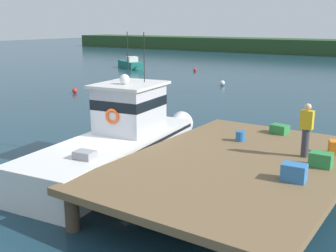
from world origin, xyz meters
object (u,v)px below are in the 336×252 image
(crate_single_far, at_px, (321,160))
(mooring_buoy_spare_mooring, at_px, (195,70))
(crate_stack_near_edge, at_px, (294,172))
(mooring_buoy_inshore, at_px, (222,83))
(deckhand_by_the_boat, at_px, (306,129))
(moored_boat_mid_harbor, at_px, (131,64))
(mooring_buoy_outer, at_px, (75,91))
(crate_stack_mid_dock, at_px, (280,129))
(main_fishing_boat, at_px, (121,141))
(bait_bucket, at_px, (240,136))

(crate_single_far, relative_size, mooring_buoy_spare_mooring, 1.73)
(crate_stack_near_edge, bearing_deg, mooring_buoy_inshore, 120.82)
(crate_single_far, xyz_separation_m, deckhand_by_the_boat, (-0.64, 0.65, 0.65))
(mooring_buoy_spare_mooring, height_order, mooring_buoy_inshore, mooring_buoy_inshore)
(moored_boat_mid_harbor, distance_m, mooring_buoy_outer, 17.83)
(crate_stack_mid_dock, relative_size, mooring_buoy_outer, 1.61)
(crate_stack_mid_dock, bearing_deg, crate_stack_near_edge, -66.37)
(crate_stack_near_edge, distance_m, crate_single_far, 1.52)
(crate_stack_mid_dock, distance_m, moored_boat_mid_harbor, 34.89)
(mooring_buoy_spare_mooring, xyz_separation_m, mooring_buoy_inshore, (7.18, -7.72, 0.04))
(crate_single_far, bearing_deg, moored_boat_mid_harbor, 136.77)
(main_fishing_boat, relative_size, mooring_buoy_inshore, 23.70)
(crate_single_far, bearing_deg, bait_bucket, 158.57)
(deckhand_by_the_boat, distance_m, moored_boat_mid_harbor, 37.58)
(main_fishing_boat, distance_m, moored_boat_mid_harbor, 34.25)
(crate_stack_near_edge, bearing_deg, crate_single_far, 79.41)
(crate_stack_near_edge, bearing_deg, moored_boat_mid_harbor, 134.90)
(crate_stack_near_edge, xyz_separation_m, deckhand_by_the_boat, (-0.36, 2.14, 0.64))
(crate_stack_mid_dock, relative_size, crate_stack_near_edge, 1.00)
(moored_boat_mid_harbor, bearing_deg, mooring_buoy_inshore, -23.19)
(bait_bucket, bearing_deg, crate_stack_mid_dock, 66.15)
(crate_stack_mid_dock, xyz_separation_m, mooring_buoy_outer, (-18.23, 7.33, -1.18))
(main_fishing_boat, distance_m, deckhand_by_the_boat, 6.37)
(crate_stack_near_edge, relative_size, bait_bucket, 1.76)
(deckhand_by_the_boat, bearing_deg, mooring_buoy_inshore, 122.77)
(crate_single_far, bearing_deg, main_fishing_boat, -175.36)
(crate_stack_mid_dock, relative_size, moored_boat_mid_harbor, 0.12)
(moored_boat_mid_harbor, height_order, mooring_buoy_spare_mooring, moored_boat_mid_harbor)
(bait_bucket, bearing_deg, deckhand_by_the_boat, -12.53)
(crate_stack_near_edge, distance_m, mooring_buoy_outer, 23.33)
(bait_bucket, distance_m, mooring_buoy_outer, 19.71)
(crate_stack_mid_dock, relative_size, crate_single_far, 1.00)
(bait_bucket, xyz_separation_m, moored_boat_mid_harbor, (-25.06, 25.18, -0.90))
(moored_boat_mid_harbor, distance_m, mooring_buoy_inshore, 16.28)
(main_fishing_boat, distance_m, mooring_buoy_spare_mooring, 31.25)
(bait_bucket, relative_size, deckhand_by_the_boat, 0.21)
(crate_stack_mid_dock, relative_size, bait_bucket, 1.76)
(main_fishing_boat, height_order, moored_boat_mid_harbor, main_fishing_boat)
(crate_stack_mid_dock, bearing_deg, moored_boat_mid_harbor, 137.75)
(main_fishing_boat, relative_size, mooring_buoy_outer, 26.77)
(bait_bucket, bearing_deg, mooring_buoy_spare_mooring, 123.12)
(main_fishing_boat, bearing_deg, crate_single_far, 4.64)
(crate_stack_mid_dock, height_order, mooring_buoy_inshore, crate_stack_mid_dock)
(deckhand_by_the_boat, bearing_deg, mooring_buoy_outer, 154.18)
(crate_stack_mid_dock, xyz_separation_m, moored_boat_mid_harbor, (-25.82, 23.45, -0.89))
(crate_stack_near_edge, xyz_separation_m, mooring_buoy_outer, (-20.15, 11.71, -1.24))
(crate_single_far, relative_size, mooring_buoy_inshore, 1.43)
(deckhand_by_the_boat, distance_m, mooring_buoy_inshore, 23.01)
(bait_bucket, distance_m, deckhand_by_the_boat, 2.47)
(crate_stack_near_edge, distance_m, mooring_buoy_inshore, 24.98)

